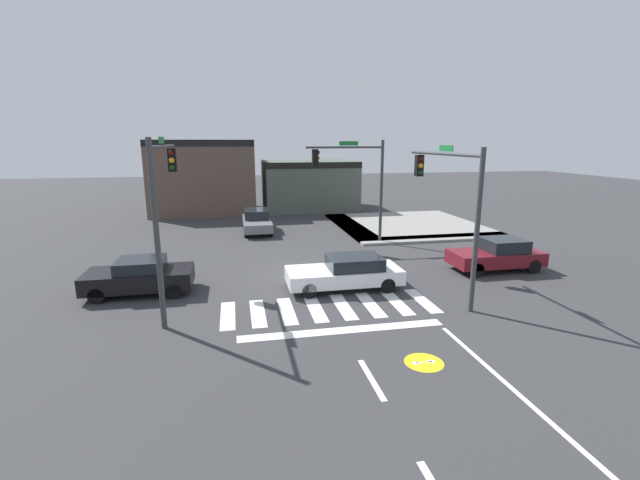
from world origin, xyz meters
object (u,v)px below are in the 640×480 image
object	(u,v)px
car_white	(346,272)
traffic_signal_southeast	(448,190)
car_gray	(257,221)
car_black	(140,276)
traffic_signal_northeast	(354,173)
car_maroon	(497,255)
traffic_signal_southwest	(164,190)

from	to	relation	value
car_white	traffic_signal_southeast	bearing A→B (deg)	163.98
car_gray	car_black	world-z (taller)	car_gray
car_gray	traffic_signal_northeast	bearing A→B (deg)	48.17
traffic_signal_northeast	car_white	bearing A→B (deg)	72.37
car_black	traffic_signal_southeast	bearing A→B (deg)	170.15
traffic_signal_northeast	traffic_signal_southeast	bearing A→B (deg)	98.89
car_maroon	car_black	xyz separation A→B (m)	(-16.00, -0.12, -0.03)
car_black	traffic_signal_southwest	bearing A→B (deg)	132.25
traffic_signal_northeast	car_black	xyz separation A→B (m)	(-10.71, -6.59, -3.47)
traffic_signal_northeast	car_maroon	world-z (taller)	traffic_signal_northeast
car_white	car_black	size ratio (longest dim) A/B	1.15
traffic_signal_southwest	car_gray	world-z (taller)	traffic_signal_southwest
traffic_signal_southwest	car_maroon	distance (m)	15.11
traffic_signal_southeast	traffic_signal_northeast	bearing A→B (deg)	8.89
traffic_signal_southeast	traffic_signal_southwest	world-z (taller)	traffic_signal_southwest
car_gray	traffic_signal_southwest	bearing A→B (deg)	-16.59
traffic_signal_northeast	car_maroon	xyz separation A→B (m)	(5.29, -6.47, -3.44)
car_black	car_maroon	bearing A→B (deg)	-179.56
car_gray	car_black	size ratio (longest dim) A/B	1.14
traffic_signal_southeast	car_white	world-z (taller)	traffic_signal_southeast
car_white	car_black	world-z (taller)	car_black
traffic_signal_southwest	car_maroon	size ratio (longest dim) A/B	1.44
traffic_signal_northeast	car_white	size ratio (longest dim) A/B	1.29
traffic_signal_southwest	car_white	bearing A→B (deg)	-85.48
car_white	car_gray	distance (m)	12.82
traffic_signal_southeast	car_black	size ratio (longest dim) A/B	1.44
car_maroon	car_gray	distance (m)	15.59
car_maroon	car_black	distance (m)	16.00
car_white	car_maroon	xyz separation A→B (m)	(7.70, 1.13, 0.05)
car_white	traffic_signal_southwest	bearing A→B (deg)	4.52
car_white	car_maroon	bearing A→B (deg)	-171.63
traffic_signal_southwest	car_gray	distance (m)	14.03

